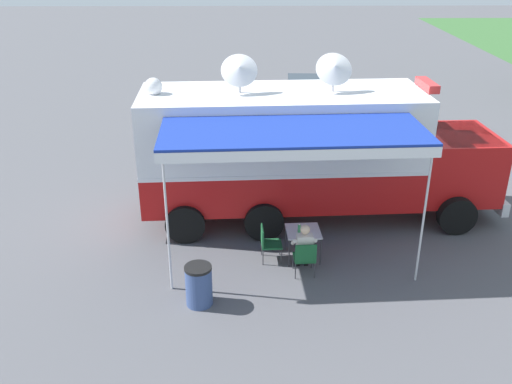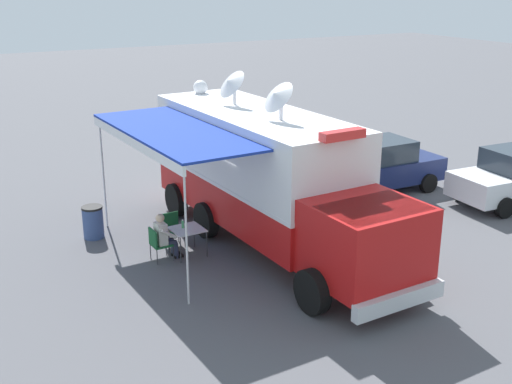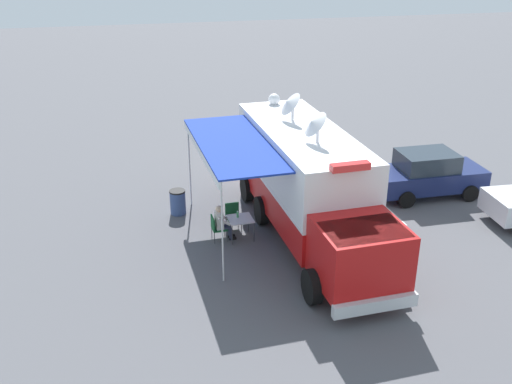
{
  "view_description": "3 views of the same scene",
  "coord_description": "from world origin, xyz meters",
  "px_view_note": "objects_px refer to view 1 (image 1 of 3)",
  "views": [
    {
      "loc": [
        13.9,
        -0.9,
        7.11
      ],
      "look_at": [
        1.71,
        -0.69,
        1.52
      ],
      "focal_mm": 39.57,
      "sensor_mm": 36.0,
      "label": 1
    },
    {
      "loc": [
        8.02,
        14.84,
        6.9
      ],
      "look_at": [
        0.52,
        1.03,
        1.64
      ],
      "focal_mm": 45.42,
      "sensor_mm": 36.0,
      "label": 2
    },
    {
      "loc": [
        5.61,
        17.44,
        9.44
      ],
      "look_at": [
        1.61,
        0.16,
        1.51
      ],
      "focal_mm": 41.25,
      "sensor_mm": 36.0,
      "label": 3
    }
  ],
  "objects_px": {
    "car_far_corner": "(307,101)",
    "trash_bin": "(199,285)",
    "water_bottle": "(299,228)",
    "command_truck": "(310,150)",
    "folding_chair_beside_table": "(267,241)",
    "seated_responder": "(304,247)",
    "folding_chair_at_table": "(305,256)",
    "car_behind_truck": "(232,124)",
    "folding_table": "(303,233)"
  },
  "relations": [
    {
      "from": "car_far_corner",
      "to": "folding_chair_beside_table",
      "type": "bearing_deg",
      "value": -10.52
    },
    {
      "from": "folding_table",
      "to": "seated_responder",
      "type": "relative_size",
      "value": 0.67
    },
    {
      "from": "folding_table",
      "to": "folding_chair_at_table",
      "type": "height_order",
      "value": "folding_chair_at_table"
    },
    {
      "from": "water_bottle",
      "to": "car_behind_truck",
      "type": "height_order",
      "value": "car_behind_truck"
    },
    {
      "from": "folding_chair_beside_table",
      "to": "seated_responder",
      "type": "distance_m",
      "value": 0.97
    },
    {
      "from": "folding_chair_beside_table",
      "to": "trash_bin",
      "type": "xyz_separation_m",
      "value": [
        1.74,
        -1.49,
        -0.06
      ]
    },
    {
      "from": "water_bottle",
      "to": "seated_responder",
      "type": "relative_size",
      "value": 0.18
    },
    {
      "from": "command_truck",
      "to": "trash_bin",
      "type": "distance_m",
      "value": 5.06
    },
    {
      "from": "water_bottle",
      "to": "car_far_corner",
      "type": "xyz_separation_m",
      "value": [
        -10.85,
        1.28,
        0.05
      ]
    },
    {
      "from": "command_truck",
      "to": "water_bottle",
      "type": "bearing_deg",
      "value": -10.86
    },
    {
      "from": "folding_table",
      "to": "folding_chair_beside_table",
      "type": "relative_size",
      "value": 0.96
    },
    {
      "from": "folding_chair_at_table",
      "to": "seated_responder",
      "type": "bearing_deg",
      "value": -177.37
    },
    {
      "from": "seated_responder",
      "to": "car_behind_truck",
      "type": "bearing_deg",
      "value": -167.86
    },
    {
      "from": "folding_chair_beside_table",
      "to": "car_far_corner",
      "type": "relative_size",
      "value": 0.2
    },
    {
      "from": "command_truck",
      "to": "seated_responder",
      "type": "relative_size",
      "value": 7.67
    },
    {
      "from": "folding_chair_at_table",
      "to": "car_far_corner",
      "type": "height_order",
      "value": "car_far_corner"
    },
    {
      "from": "car_behind_truck",
      "to": "trash_bin",
      "type": "bearing_deg",
      "value": -3.01
    },
    {
      "from": "water_bottle",
      "to": "folding_chair_beside_table",
      "type": "relative_size",
      "value": 0.26
    },
    {
      "from": "folding_table",
      "to": "seated_responder",
      "type": "bearing_deg",
      "value": -3.72
    },
    {
      "from": "folding_chair_at_table",
      "to": "folding_chair_beside_table",
      "type": "relative_size",
      "value": 1.0
    },
    {
      "from": "command_truck",
      "to": "car_far_corner",
      "type": "distance_m",
      "value": 8.68
    },
    {
      "from": "folding_chair_beside_table",
      "to": "car_behind_truck",
      "type": "bearing_deg",
      "value": -172.82
    },
    {
      "from": "seated_responder",
      "to": "car_far_corner",
      "type": "relative_size",
      "value": 0.29
    },
    {
      "from": "water_bottle",
      "to": "trash_bin",
      "type": "bearing_deg",
      "value": -51.8
    },
    {
      "from": "car_far_corner",
      "to": "trash_bin",
      "type": "bearing_deg",
      "value": -15.55
    },
    {
      "from": "command_truck",
      "to": "seated_responder",
      "type": "bearing_deg",
      "value": -7.49
    },
    {
      "from": "folding_chair_beside_table",
      "to": "folding_chair_at_table",
      "type": "bearing_deg",
      "value": 49.09
    },
    {
      "from": "seated_responder",
      "to": "car_behind_truck",
      "type": "xyz_separation_m",
      "value": [
        -8.35,
        -1.8,
        0.23
      ]
    },
    {
      "from": "folding_table",
      "to": "water_bottle",
      "type": "height_order",
      "value": "water_bottle"
    },
    {
      "from": "folding_chair_at_table",
      "to": "car_behind_truck",
      "type": "xyz_separation_m",
      "value": [
        -8.54,
        -1.81,
        0.37
      ]
    },
    {
      "from": "trash_bin",
      "to": "folding_table",
      "type": "bearing_deg",
      "value": 127.98
    },
    {
      "from": "water_bottle",
      "to": "seated_responder",
      "type": "bearing_deg",
      "value": 7.01
    },
    {
      "from": "folding_chair_beside_table",
      "to": "trash_bin",
      "type": "relative_size",
      "value": 0.96
    },
    {
      "from": "folding_chair_at_table",
      "to": "car_behind_truck",
      "type": "relative_size",
      "value": 0.21
    },
    {
      "from": "folding_chair_beside_table",
      "to": "water_bottle",
      "type": "bearing_deg",
      "value": 91.61
    },
    {
      "from": "folding_table",
      "to": "folding_chair_beside_table",
      "type": "distance_m",
      "value": 0.87
    },
    {
      "from": "command_truck",
      "to": "car_far_corner",
      "type": "relative_size",
      "value": 2.24
    },
    {
      "from": "command_truck",
      "to": "car_far_corner",
      "type": "bearing_deg",
      "value": 174.41
    },
    {
      "from": "folding_table",
      "to": "car_behind_truck",
      "type": "height_order",
      "value": "car_behind_truck"
    },
    {
      "from": "folding_table",
      "to": "folding_chair_at_table",
      "type": "relative_size",
      "value": 0.96
    },
    {
      "from": "folding_table",
      "to": "car_far_corner",
      "type": "bearing_deg",
      "value": 173.81
    },
    {
      "from": "folding_chair_beside_table",
      "to": "folding_table",
      "type": "bearing_deg",
      "value": 96.07
    },
    {
      "from": "seated_responder",
      "to": "car_behind_truck",
      "type": "height_order",
      "value": "car_behind_truck"
    },
    {
      "from": "folding_chair_beside_table",
      "to": "seated_responder",
      "type": "height_order",
      "value": "seated_responder"
    },
    {
      "from": "trash_bin",
      "to": "car_far_corner",
      "type": "relative_size",
      "value": 0.21
    },
    {
      "from": "trash_bin",
      "to": "seated_responder",
      "type": "bearing_deg",
      "value": 117.87
    },
    {
      "from": "car_far_corner",
      "to": "seated_responder",
      "type": "bearing_deg",
      "value": -6.06
    },
    {
      "from": "command_truck",
      "to": "folding_chair_beside_table",
      "type": "height_order",
      "value": "command_truck"
    },
    {
      "from": "folding_chair_at_table",
      "to": "trash_bin",
      "type": "distance_m",
      "value": 2.53
    },
    {
      "from": "folding_table",
      "to": "folding_chair_beside_table",
      "type": "xyz_separation_m",
      "value": [
        0.09,
        -0.85,
        -0.16
      ]
    }
  ]
}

